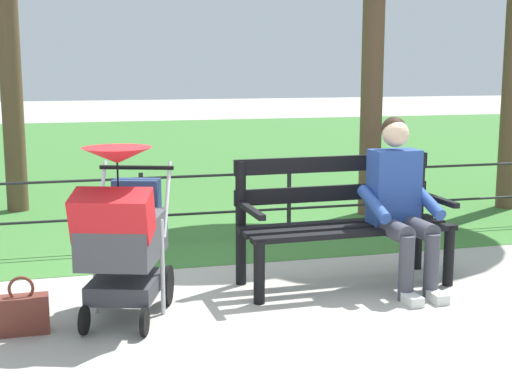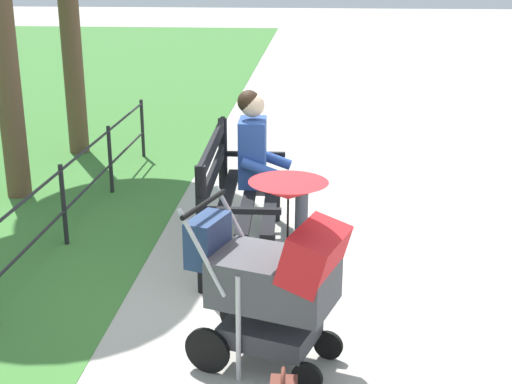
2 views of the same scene
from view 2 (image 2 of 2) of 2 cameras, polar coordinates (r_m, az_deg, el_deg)
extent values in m
plane|color=#ADA89E|center=(5.30, -1.27, -7.61)|extent=(60.00, 60.00, 0.00)
cube|color=black|center=(5.75, -2.39, -0.63)|extent=(1.60, 0.14, 0.04)
cube|color=black|center=(5.74, -0.60, -0.66)|extent=(1.60, 0.14, 0.04)
cube|color=black|center=(5.73, 1.19, -0.69)|extent=(1.60, 0.14, 0.04)
cube|color=black|center=(5.70, -3.42, 1.49)|extent=(1.60, 0.08, 0.12)
cube|color=black|center=(5.63, -3.47, 3.73)|extent=(1.60, 0.08, 0.12)
cylinder|color=black|center=(6.51, 1.60, -0.43)|extent=(0.08, 0.08, 0.45)
cylinder|color=black|center=(6.47, -2.64, 1.75)|extent=(0.08, 0.08, 0.95)
cube|color=black|center=(6.40, -0.16, 3.04)|extent=(0.07, 0.56, 0.04)
cylinder|color=black|center=(5.11, 1.09, -5.81)|extent=(0.08, 0.08, 0.45)
cylinder|color=black|center=(5.06, -4.34, -3.08)|extent=(0.08, 0.08, 0.95)
cube|color=black|center=(4.97, -1.18, -1.50)|extent=(0.07, 0.56, 0.04)
cylinder|color=#42424C|center=(6.17, 1.82, 0.89)|extent=(0.15, 0.40, 0.14)
cylinder|color=#42424C|center=(5.98, 1.77, 0.32)|extent=(0.15, 0.40, 0.14)
cylinder|color=#42424C|center=(6.24, 3.63, -1.20)|extent=(0.11, 0.11, 0.47)
cylinder|color=#42424C|center=(6.05, 3.64, -1.83)|extent=(0.11, 0.11, 0.47)
cube|color=silver|center=(6.31, 4.33, -2.93)|extent=(0.11, 0.22, 0.07)
cube|color=silver|center=(6.13, 4.35, -3.60)|extent=(0.11, 0.22, 0.07)
cube|color=#284793|center=(6.00, -0.28, 3.19)|extent=(0.37, 0.23, 0.56)
cylinder|color=#284793|center=(6.24, 0.95, 2.81)|extent=(0.10, 0.43, 0.23)
cylinder|color=#284793|center=(5.81, 0.77, 1.66)|extent=(0.10, 0.43, 0.23)
sphere|color=beige|center=(5.91, -0.29, 6.94)|extent=(0.20, 0.20, 0.20)
sphere|color=black|center=(5.91, -0.58, 7.23)|extent=(0.19, 0.19, 0.19)
cylinder|color=black|center=(4.61, -1.25, -9.84)|extent=(0.12, 0.27, 0.28)
cylinder|color=black|center=(4.25, -3.91, -12.50)|extent=(0.12, 0.27, 0.28)
cylinder|color=black|center=(4.41, 5.78, -12.05)|extent=(0.09, 0.18, 0.18)
cylinder|color=black|center=(4.11, 4.09, -14.54)|extent=(0.09, 0.18, 0.18)
cube|color=#38383D|center=(4.28, 1.15, -10.98)|extent=(0.56, 0.63, 0.12)
cylinder|color=silver|center=(4.45, 1.09, -8.22)|extent=(0.03, 0.03, 0.65)
cylinder|color=silver|center=(4.08, -1.42, -10.86)|extent=(0.03, 0.03, 0.65)
cube|color=#47474C|center=(4.12, 1.43, -7.03)|extent=(0.65, 0.79, 0.28)
cube|color=red|center=(3.97, 4.68, -4.98)|extent=(0.55, 0.44, 0.33)
cylinder|color=black|center=(4.14, -4.17, -0.96)|extent=(0.50, 0.20, 0.03)
cylinder|color=silver|center=(4.36, -1.55, -2.70)|extent=(0.12, 0.29, 0.49)
cylinder|color=silver|center=(3.98, -4.35, -4.87)|extent=(0.12, 0.29, 0.49)
cone|color=red|center=(3.89, 2.59, 0.12)|extent=(0.56, 0.56, 0.10)
cylinder|color=black|center=(3.95, 2.55, -2.36)|extent=(0.01, 0.01, 0.30)
cube|color=navy|center=(4.21, -3.86, -3.82)|extent=(0.35, 0.25, 0.28)
torus|color=brown|center=(3.69, 2.16, -14.98)|extent=(0.16, 0.02, 0.16)
cylinder|color=black|center=(8.71, -9.04, 5.03)|extent=(0.04, 0.04, 0.70)
cylinder|color=black|center=(7.40, -11.55, 2.53)|extent=(0.04, 0.04, 0.70)
cylinder|color=black|center=(6.14, -15.09, -1.03)|extent=(0.04, 0.04, 0.70)
cylinder|color=black|center=(5.43, -17.76, -0.46)|extent=(6.99, 0.02, 0.02)
cylinder|color=black|center=(5.54, -17.42, -3.89)|extent=(6.99, 0.02, 0.02)
cylinder|color=brown|center=(7.34, -19.47, 10.98)|extent=(0.24, 0.24, 3.02)
cylinder|color=brown|center=(8.88, -14.77, 14.45)|extent=(0.24, 0.24, 3.62)
camera|label=1|loc=(5.60, 57.12, 3.21)|focal=51.03mm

